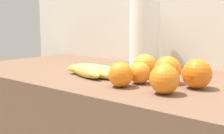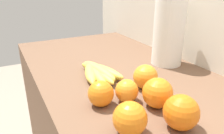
% 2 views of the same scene
% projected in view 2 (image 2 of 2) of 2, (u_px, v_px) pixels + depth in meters
% --- Properties ---
extents(banana_bunch, '(0.22, 0.14, 0.04)m').
position_uv_depth(banana_bunch, '(97.00, 72.00, 0.78)').
color(banana_bunch, '#E7C54C').
rests_on(banana_bunch, counter).
extents(orange_center, '(0.08, 0.08, 0.08)m').
position_uv_depth(orange_center, '(130.00, 119.00, 0.48)').
color(orange_center, orange).
rests_on(orange_center, counter).
extents(orange_far_right, '(0.07, 0.07, 0.07)m').
position_uv_depth(orange_far_right, '(127.00, 91.00, 0.61)').
color(orange_far_right, orange).
rests_on(orange_far_right, counter).
extents(orange_right, '(0.08, 0.08, 0.08)m').
position_uv_depth(orange_right, '(158.00, 93.00, 0.58)').
color(orange_right, orange).
rests_on(orange_right, counter).
extents(orange_back_left, '(0.08, 0.08, 0.08)m').
position_uv_depth(orange_back_left, '(181.00, 112.00, 0.50)').
color(orange_back_left, orange).
rests_on(orange_back_left, counter).
extents(orange_back_right, '(0.07, 0.07, 0.07)m').
position_uv_depth(orange_back_right, '(101.00, 94.00, 0.59)').
color(orange_back_right, orange).
rests_on(orange_back_right, counter).
extents(orange_front, '(0.08, 0.08, 0.08)m').
position_uv_depth(orange_front, '(145.00, 77.00, 0.68)').
color(orange_front, orange).
rests_on(orange_front, counter).
extents(paper_towel_roll, '(0.12, 0.12, 0.30)m').
position_uv_depth(paper_towel_roll, '(169.00, 31.00, 0.85)').
color(paper_towel_roll, white).
rests_on(paper_towel_roll, counter).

